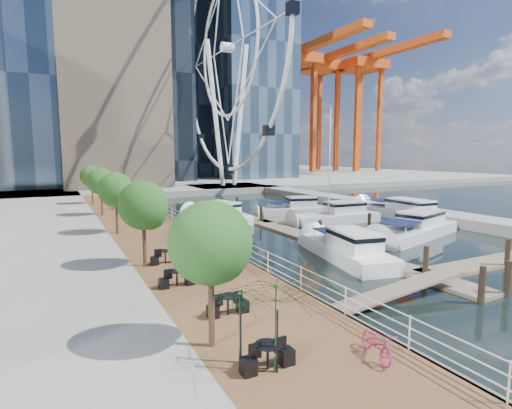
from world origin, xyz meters
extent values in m
plane|color=black|center=(0.00, 0.00, 0.00)|extent=(520.00, 520.00, 0.00)
cube|color=brown|center=(-9.00, 15.00, 0.50)|extent=(6.00, 60.00, 1.00)
cube|color=#595954|center=(-6.00, 15.00, 0.50)|extent=(0.25, 60.00, 1.00)
cube|color=gray|center=(0.00, 102.00, 0.50)|extent=(200.00, 114.00, 1.00)
cube|color=gray|center=(20.00, 20.00, 0.50)|extent=(4.00, 60.00, 1.00)
cube|color=gray|center=(14.00, 52.00, 0.50)|extent=(14.00, 12.00, 1.00)
cube|color=#6D6051|center=(3.00, 10.00, 0.10)|extent=(2.00, 32.00, 0.20)
cube|color=#6D6051|center=(9.00, -2.00, 0.10)|extent=(12.00, 2.00, 0.20)
cube|color=#6D6051|center=(9.00, 8.00, 0.10)|extent=(12.00, 2.00, 0.20)
cube|color=#6D6051|center=(9.00, 18.00, 0.10)|extent=(12.00, 2.00, 0.20)
cube|color=#475E75|center=(30.00, 75.00, 43.50)|extent=(18.00, 18.00, 85.00)
cylinder|color=white|center=(11.50, 52.00, 14.00)|extent=(0.80, 0.80, 26.00)
cylinder|color=white|center=(16.50, 52.00, 14.00)|extent=(0.80, 0.80, 26.00)
torus|color=white|center=(14.00, 52.00, 26.00)|extent=(0.70, 44.70, 44.70)
cylinder|color=#3F2B1C|center=(-11.40, -6.00, 2.20)|extent=(0.20, 0.20, 2.40)
sphere|color=#265B1E|center=(-11.40, -6.00, 4.30)|extent=(2.60, 2.60, 2.60)
cylinder|color=#3F2B1C|center=(-11.40, 4.00, 2.20)|extent=(0.20, 0.20, 2.40)
sphere|color=#265B1E|center=(-11.40, 4.00, 4.30)|extent=(2.60, 2.60, 2.60)
cylinder|color=#3F2B1C|center=(-11.40, 14.00, 2.20)|extent=(0.20, 0.20, 2.40)
sphere|color=#265B1E|center=(-11.40, 14.00, 4.30)|extent=(2.60, 2.60, 2.60)
cylinder|color=#3F2B1C|center=(-11.40, 24.00, 2.20)|extent=(0.20, 0.20, 2.40)
sphere|color=#265B1E|center=(-11.40, 24.00, 4.30)|extent=(2.60, 2.60, 2.60)
cylinder|color=#3F2B1C|center=(-11.40, 34.00, 2.20)|extent=(0.20, 0.20, 2.40)
sphere|color=#265B1E|center=(-11.40, 34.00, 4.30)|extent=(2.60, 2.60, 2.60)
imported|color=#981643|center=(-7.31, -8.91, 1.44)|extent=(1.02, 1.78, 0.89)
imported|color=#4C5066|center=(-7.68, 8.82, 1.87)|extent=(0.71, 0.54, 1.74)
imported|color=gray|center=(-8.04, 16.85, 1.82)|extent=(0.75, 0.90, 1.64)
imported|color=#363E43|center=(-10.07, 27.42, 1.96)|extent=(1.20, 0.75, 1.91)
imported|color=#0E3512|center=(-10.36, -8.28, 2.31)|extent=(3.32, 3.36, 2.62)
imported|color=#103C1E|center=(-11.03, -7.36, 2.10)|extent=(2.45, 2.49, 2.19)
imported|color=#0E361C|center=(-10.02, 0.03, 2.07)|extent=(2.55, 2.59, 2.15)
camera|label=1|loc=(-15.57, -17.19, 6.99)|focal=28.00mm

